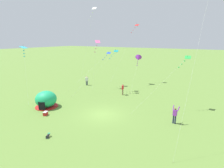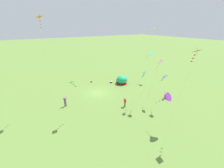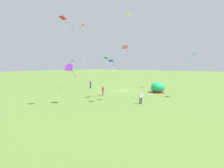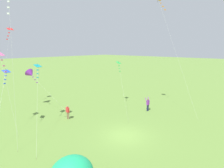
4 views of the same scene
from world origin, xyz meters
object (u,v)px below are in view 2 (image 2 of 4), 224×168
at_px(kite_red, 195,55).
at_px(kite_cyan, 150,54).
at_px(kite_purple, 166,98).
at_px(person_arms_raised, 65,101).
at_px(kite_pink, 160,62).
at_px(popup_tent, 122,80).
at_px(kite_green, 73,84).
at_px(kite_orange, 40,22).
at_px(person_near_tent, 165,94).
at_px(kite_blue, 164,77).
at_px(toddler_crawling, 92,82).
at_px(cooler_box, 111,82).
at_px(kite_teal, 144,74).
at_px(kite_white, 152,34).
at_px(person_far_back, 125,102).

xyz_separation_m(kite_red, kite_cyan, (-10.51, -16.83, -3.57)).
distance_m(kite_red, kite_purple, 6.17).
bearing_deg(person_arms_raised, kite_pink, 153.56).
bearing_deg(popup_tent, kite_green, 30.63).
xyz_separation_m(kite_pink, kite_orange, (16.89, -7.56, 6.37)).
distance_m(person_near_tent, kite_red, 13.81).
height_order(person_near_tent, kite_pink, kite_pink).
bearing_deg(person_arms_raised, kite_purple, 126.21).
bearing_deg(kite_blue, kite_orange, -30.28).
relative_size(toddler_crawling, kite_orange, 0.04).
distance_m(popup_tent, kite_cyan, 9.36).
bearing_deg(cooler_box, person_arms_raised, 23.07).
xyz_separation_m(popup_tent, kite_orange, (17.01, 3.66, 13.06)).
height_order(cooler_box, person_near_tent, person_near_tent).
bearing_deg(person_arms_raised, kite_teal, 147.62).
bearing_deg(popup_tent, kite_teal, 72.33).
xyz_separation_m(popup_tent, person_arms_raised, (15.09, 3.78, 0.00)).
bearing_deg(person_arms_raised, toddler_crawling, -136.54).
distance_m(person_near_tent, kite_teal, 7.98).
relative_size(kite_blue, kite_green, 1.09).
distance_m(kite_cyan, kite_white, 11.71).
bearing_deg(kite_pink, kite_white, -71.56).
bearing_deg(kite_cyan, kite_purple, 51.20).
bearing_deg(kite_red, kite_white, -106.99).
height_order(toddler_crawling, kite_orange, kite_orange).
bearing_deg(kite_blue, person_far_back, -34.52).
xyz_separation_m(person_arms_raised, kite_teal, (-11.56, 7.33, 5.22)).
xyz_separation_m(toddler_crawling, kite_red, (-2.40, 23.74, 10.41)).
distance_m(popup_tent, kite_white, 14.70).
xyz_separation_m(kite_teal, kite_white, (-2.80, -1.75, 6.10)).
distance_m(person_far_back, kite_teal, 6.04).
height_order(person_near_tent, kite_white, kite_white).
relative_size(toddler_crawling, kite_red, 0.05).
distance_m(popup_tent, kite_teal, 12.77).
bearing_deg(kite_red, kite_purple, -48.39).
bearing_deg(person_far_back, kite_green, -5.01).
relative_size(kite_white, kite_purple, 1.77).
xyz_separation_m(kite_white, kite_green, (14.04, -0.60, -6.31)).
bearing_deg(kite_red, kite_pink, -114.68).
height_order(cooler_box, kite_pink, kite_pink).
xyz_separation_m(kite_cyan, kite_green, (21.61, 6.60, -1.02)).
bearing_deg(person_near_tent, person_arms_raised, -22.96).
bearing_deg(kite_purple, kite_teal, -105.84).
relative_size(cooler_box, kite_cyan, 0.08).
distance_m(popup_tent, kite_pink, 13.07).
height_order(person_near_tent, kite_green, kite_green).
distance_m(popup_tent, toddler_crawling, 7.77).
bearing_deg(person_arms_raised, kite_white, 158.76).
distance_m(kite_blue, kite_purple, 6.07).
distance_m(popup_tent, person_far_back, 11.28).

